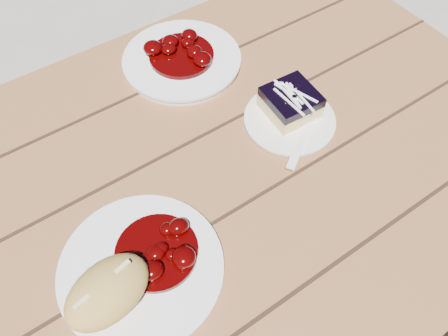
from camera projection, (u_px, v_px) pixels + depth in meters
picnic_table at (33, 326)px, 0.76m from camera, size 2.00×1.55×0.75m
main_plate at (142, 269)px, 0.64m from camera, size 0.24×0.24×0.02m
goulash_stew at (155, 248)px, 0.63m from camera, size 0.12×0.12×0.04m
bread_roll at (107, 291)px, 0.58m from camera, size 0.14×0.11×0.07m
dessert_plate at (289, 120)px, 0.81m from camera, size 0.16×0.16×0.01m
blueberry_cake at (291, 102)px, 0.80m from camera, size 0.09×0.09×0.05m
fork_dessert at (301, 142)px, 0.77m from camera, size 0.15×0.11×0.00m
second_plate at (182, 61)px, 0.90m from camera, size 0.24×0.24×0.02m
second_stew at (181, 49)px, 0.87m from camera, size 0.13×0.13×0.04m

